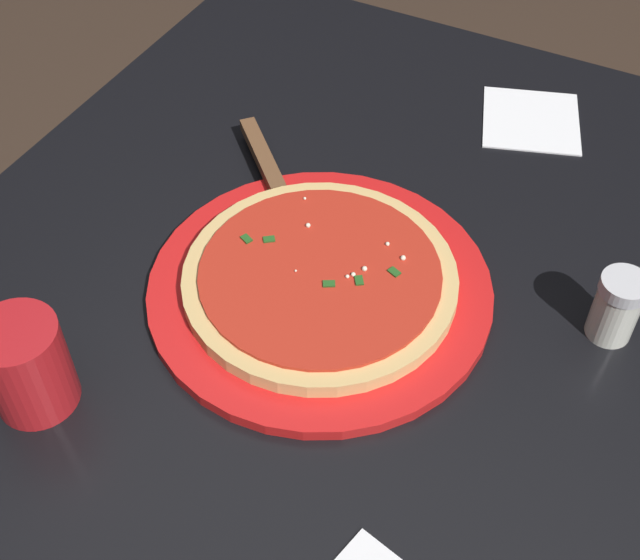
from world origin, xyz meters
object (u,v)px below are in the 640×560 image
at_px(pizza_server, 272,179).
at_px(napkin_folded_right, 531,120).
at_px(cup_tall_drink, 27,365).
at_px(parmesan_shaker, 617,307).
at_px(serving_plate, 320,289).
at_px(pizza, 320,278).

xyz_separation_m(pizza_server, napkin_folded_right, (0.26, -0.22, -0.02)).
bearing_deg(napkin_folded_right, cup_tall_drink, 155.84).
distance_m(cup_tall_drink, parmesan_shaker, 0.54).
distance_m(cup_tall_drink, napkin_folded_right, 0.67).
xyz_separation_m(serving_plate, napkin_folded_right, (0.38, -0.10, -0.01)).
distance_m(pizza_server, napkin_folded_right, 0.34).
bearing_deg(cup_tall_drink, serving_plate, -36.44).
bearing_deg(pizza, parmesan_shaker, -72.85).
height_order(serving_plate, pizza, pizza).
xyz_separation_m(cup_tall_drink, napkin_folded_right, (0.61, -0.27, -0.05)).
height_order(pizza_server, parmesan_shaker, parmesan_shaker).
xyz_separation_m(serving_plate, pizza_server, (0.11, 0.12, 0.01)).
relative_size(pizza_server, napkin_folded_right, 1.53).
distance_m(serving_plate, pizza_server, 0.17).
distance_m(pizza, cup_tall_drink, 0.29).
xyz_separation_m(napkin_folded_right, parmesan_shaker, (-0.29, -0.17, 0.04)).
bearing_deg(pizza, pizza_server, 46.23).
xyz_separation_m(serving_plate, parmesan_shaker, (0.08, -0.27, 0.03)).
relative_size(pizza, pizza_server, 1.46).
bearing_deg(pizza_server, pizza, -133.77).
xyz_separation_m(cup_tall_drink, parmesan_shaker, (0.32, -0.44, -0.01)).
bearing_deg(napkin_folded_right, pizza, 164.86).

